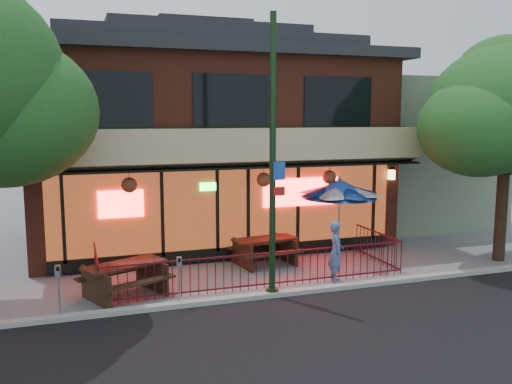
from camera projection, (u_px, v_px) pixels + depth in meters
ground at (267, 291)px, 14.17m from camera, size 80.00×80.00×0.00m
curb at (273, 294)px, 13.70m from camera, size 80.00×0.25×0.12m
restaurant_building at (203, 127)px, 20.27m from camera, size 12.96×9.49×8.05m
neighbor_building at (400, 151)px, 23.84m from camera, size 6.00×7.00×6.00m
patio_fence at (260, 262)px, 14.56m from camera, size 8.44×2.62×1.00m
street_light at (273, 173)px, 13.36m from camera, size 0.43×0.32×7.00m
street_tree_right at (507, 102)px, 16.59m from camera, size 4.80×4.80×7.02m
picnic_table_left at (125, 275)px, 13.63m from camera, size 2.48×2.25×0.87m
picnic_table_right at (265, 247)px, 16.60m from camera, size 2.10×1.71×0.83m
patio_umbrella at (340, 189)px, 16.99m from camera, size 2.34×2.34×2.67m
pedestrian at (336, 252)px, 14.80m from camera, size 0.56×0.71×1.71m
parking_meter_near at (179, 273)px, 12.93m from camera, size 0.12×0.11×1.21m
parking_meter_far at (58, 283)px, 11.99m from camera, size 0.14×0.13×1.27m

